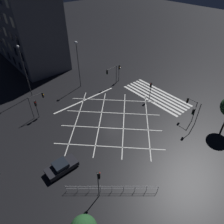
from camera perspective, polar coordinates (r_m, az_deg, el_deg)
ground_plane at (r=33.38m, az=-0.00°, el=-2.34°), size 200.00×200.00×0.00m
road_markings at (r=37.82m, az=7.98°, el=2.75°), size 19.89×23.85×0.01m
office_building at (r=59.96m, az=-26.56°, el=24.86°), size 33.49×10.06×22.95m
traffic_light_sw_main at (r=34.34m, az=21.55°, el=1.92°), size 1.87×0.36×3.94m
traffic_light_median_south at (r=37.52m, az=10.95°, el=6.83°), size 0.36×0.39×3.63m
traffic_light_se_cross at (r=41.29m, az=-0.26°, el=11.20°), size 0.36×2.76×4.03m
traffic_light_ne_main at (r=34.73m, az=-20.87°, el=1.66°), size 0.39×0.36×3.40m
traffic_light_se_main at (r=43.18m, az=2.08°, el=11.98°), size 0.39×0.36×3.73m
traffic_light_ne_cross at (r=34.74m, az=-20.55°, el=3.21°), size 0.36×2.62×4.27m
traffic_light_nw_cross at (r=22.20m, az=-3.83°, el=-18.79°), size 0.36×0.39×4.32m
traffic_light_sw_cross at (r=32.66m, az=22.74°, el=-0.06°), size 0.36×2.30×4.16m
street_lamp_west at (r=39.92m, az=-9.86°, el=15.61°), size 0.54×0.54×9.46m
street_lamp_far at (r=39.49m, az=-23.96°, el=11.90°), size 0.43×0.43×9.99m
waiting_car at (r=26.93m, az=-14.23°, el=-14.90°), size 1.86×4.09×1.37m
pedestrian_railing at (r=24.48m, az=-0.00°, el=-20.90°), size 6.94×8.10×1.05m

